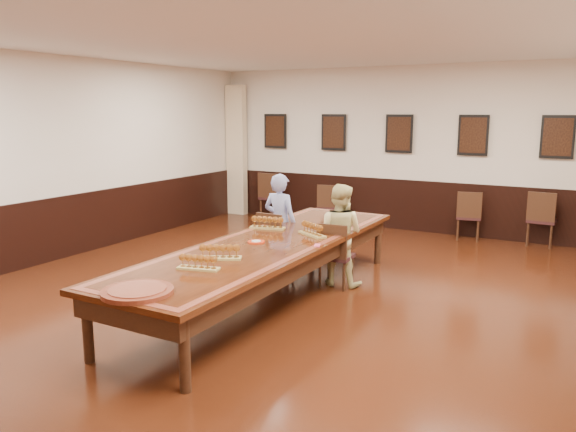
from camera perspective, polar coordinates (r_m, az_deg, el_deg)
The scene contains 23 objects.
floor at distance 7.12m, azimuth -1.99°, elevation -8.67°, with size 8.00×10.00×0.02m, color black.
ceiling at distance 6.77m, azimuth -2.17°, elevation 17.98°, with size 8.00×10.00×0.02m, color white.
wall_back at distance 11.33m, azimuth 11.27°, elevation 6.70°, with size 8.00×0.02×3.20m, color beige.
wall_left at distance 9.47m, azimuth -23.39°, elevation 5.28°, with size 0.02×10.00×3.20m, color beige.
chair_man at distance 8.19m, azimuth -1.17°, elevation -2.68°, with size 0.43×0.47×0.91m, color black, non-canonical shape.
chair_woman at distance 7.59m, azimuth 4.94°, elevation -3.89°, with size 0.42×0.45×0.89m, color black, non-canonical shape.
spare_chair_a at distance 12.22m, azimuth -1.51°, elevation 2.05°, with size 0.48×0.53×1.03m, color black, non-canonical shape.
spare_chair_b at distance 11.49m, azimuth 4.17°, elevation 1.10°, with size 0.41×0.45×0.88m, color black, non-canonical shape.
spare_chair_c at distance 10.80m, azimuth 17.87°, elevation 0.08°, with size 0.43×0.47×0.91m, color black, non-canonical shape.
spare_chair_d at distance 10.76m, azimuth 24.41°, elevation -0.24°, with size 0.46×0.50×0.97m, color black, non-canonical shape.
person_man at distance 8.21m, azimuth -0.80°, elevation -0.71°, with size 0.53×0.35×1.45m, color #4655AF.
person_woman at distance 7.62m, azimuth 5.21°, elevation -1.90°, with size 0.69×0.54×1.39m, color beige.
pink_phone at distance 6.75m, azimuth 2.98°, elevation -2.99°, with size 0.07×0.13×0.01m, color #FA537B.
curtain at distance 12.83m, azimuth -5.25°, elevation 6.64°, with size 0.45×0.18×2.90m, color beige.
wainscoting at distance 6.97m, azimuth -2.01°, elevation -4.71°, with size 8.00×10.00×1.00m.
conference_table at distance 6.94m, azimuth -2.02°, elevation -3.83°, with size 1.40×5.00×0.76m.
posters at distance 11.24m, azimuth 11.22°, elevation 8.20°, with size 6.14×0.04×0.74m.
flight_a at distance 7.66m, azimuth -2.11°, elevation -0.73°, with size 0.50×0.25×0.18m.
flight_b at distance 7.26m, azimuth 2.46°, elevation -1.39°, with size 0.48×0.35×0.17m.
flight_c at distance 6.15m, azimuth -6.96°, elevation -3.69°, with size 0.48×0.34×0.18m.
flight_d at distance 5.79m, azimuth -9.11°, elevation -4.72°, with size 0.45×0.24×0.16m.
red_plate_grp at distance 6.89m, azimuth -3.25°, elevation -2.65°, with size 0.21×0.21×0.03m.
carved_platter at distance 5.18m, azimuth -15.06°, elevation -7.40°, with size 0.74×0.74×0.05m.
Camera 1 is at (3.49, -5.74, 2.35)m, focal length 35.00 mm.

